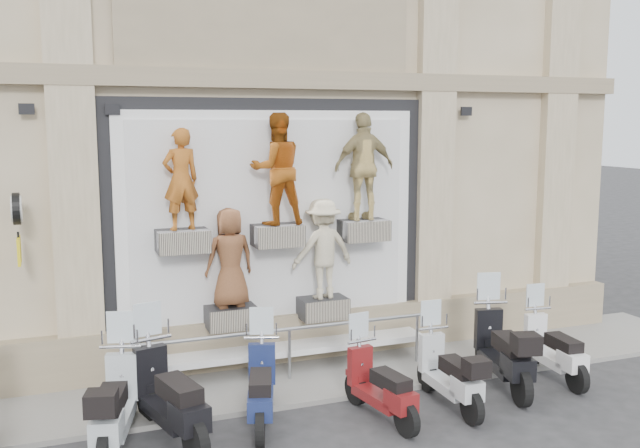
# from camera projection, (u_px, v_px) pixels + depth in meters

# --- Properties ---
(ground) EXTENTS (90.00, 90.00, 0.00)m
(ground) POSITION_uv_depth(u_px,v_px,m) (337.00, 434.00, 9.60)
(ground) COLOR #2A2A2D
(ground) RESTS_ON ground
(sidewalk) EXTENTS (16.00, 2.20, 0.08)m
(sidewalk) POSITION_uv_depth(u_px,v_px,m) (288.00, 379.00, 11.53)
(sidewalk) COLOR gray
(sidewalk) RESTS_ON ground
(building) EXTENTS (14.00, 8.60, 12.00)m
(building) POSITION_uv_depth(u_px,v_px,m) (213.00, 35.00, 15.20)
(building) COLOR #CAB593
(building) RESTS_ON ground
(shop_vitrine) EXTENTS (5.60, 0.83, 4.30)m
(shop_vitrine) POSITION_uv_depth(u_px,v_px,m) (282.00, 226.00, 11.82)
(shop_vitrine) COLOR black
(shop_vitrine) RESTS_ON ground
(guard_rail) EXTENTS (5.06, 0.10, 0.93)m
(guard_rail) POSITION_uv_depth(u_px,v_px,m) (290.00, 355.00, 11.38)
(guard_rail) COLOR #9EA0A5
(guard_rail) RESTS_ON ground
(clock_sign_bracket) EXTENTS (0.10, 0.80, 1.02)m
(clock_sign_bracket) POSITION_uv_depth(u_px,v_px,m) (17.00, 219.00, 10.09)
(clock_sign_bracket) COLOR black
(clock_sign_bracket) RESTS_ON ground
(scooter_c) EXTENTS (1.08, 2.10, 1.64)m
(scooter_c) POSITION_uv_depth(u_px,v_px,m) (114.00, 387.00, 9.06)
(scooter_c) COLOR #A9B2B7
(scooter_c) RESTS_ON ground
(scooter_d) EXTENTS (1.11, 2.21, 1.73)m
(scooter_d) POSITION_uv_depth(u_px,v_px,m) (169.00, 378.00, 9.26)
(scooter_d) COLOR black
(scooter_d) RESTS_ON ground
(scooter_e) EXTENTS (1.08, 1.94, 1.51)m
(scooter_e) POSITION_uv_depth(u_px,v_px,m) (261.00, 372.00, 9.79)
(scooter_e) COLOR #16204D
(scooter_e) RESTS_ON ground
(scooter_f) EXTENTS (0.76, 1.80, 1.42)m
(scooter_f) POSITION_uv_depth(u_px,v_px,m) (380.00, 371.00, 9.96)
(scooter_f) COLOR maroon
(scooter_f) RESTS_ON ground
(scooter_g) EXTENTS (0.59, 1.83, 1.47)m
(scooter_g) POSITION_uv_depth(u_px,v_px,m) (449.00, 359.00, 10.40)
(scooter_g) COLOR #B2B6B9
(scooter_g) RESTS_ON ground
(scooter_h) EXTENTS (1.08, 2.19, 1.71)m
(scooter_h) POSITION_uv_depth(u_px,v_px,m) (503.00, 335.00, 11.16)
(scooter_h) COLOR black
(scooter_h) RESTS_ON ground
(scooter_i) EXTENTS (0.69, 1.84, 1.46)m
(scooter_i) POSITION_uv_depth(u_px,v_px,m) (554.00, 335.00, 11.55)
(scooter_i) COLOR silver
(scooter_i) RESTS_ON ground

